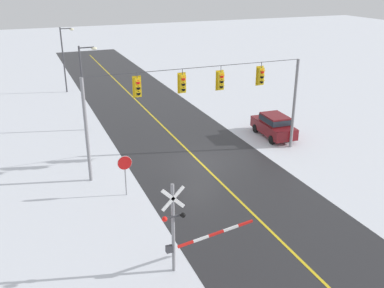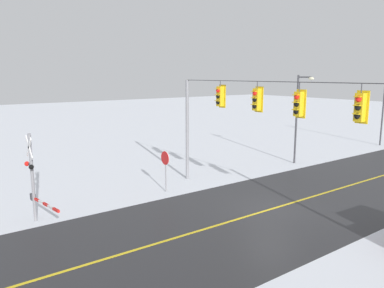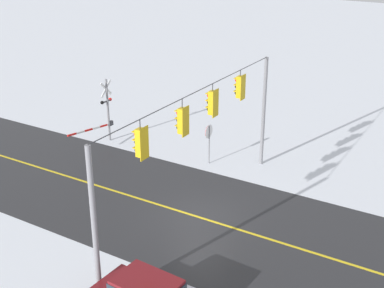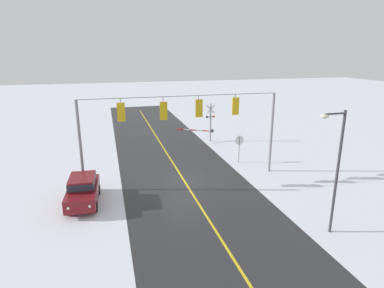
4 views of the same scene
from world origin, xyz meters
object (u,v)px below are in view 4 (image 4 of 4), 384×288
railroad_crossing (208,123)px  parked_car_maroon (83,189)px  stop_sign (239,143)px  streetlamp_near (335,162)px

railroad_crossing → parked_car_maroon: railroad_crossing is taller
stop_sign → streetlamp_near: (-0.10, 11.59, 2.20)m
parked_car_maroon → streetlamp_near: bearing=151.3°
railroad_crossing → streetlamp_near: bearing=91.9°
stop_sign → railroad_crossing: size_ratio=0.57×
parked_car_maroon → streetlamp_near: (-12.51, 6.84, 2.96)m
stop_sign → streetlamp_near: bearing=90.5°
parked_car_maroon → streetlamp_near: streetlamp_near is taller
stop_sign → parked_car_maroon: (12.41, 4.75, -0.76)m
stop_sign → parked_car_maroon: 13.31m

